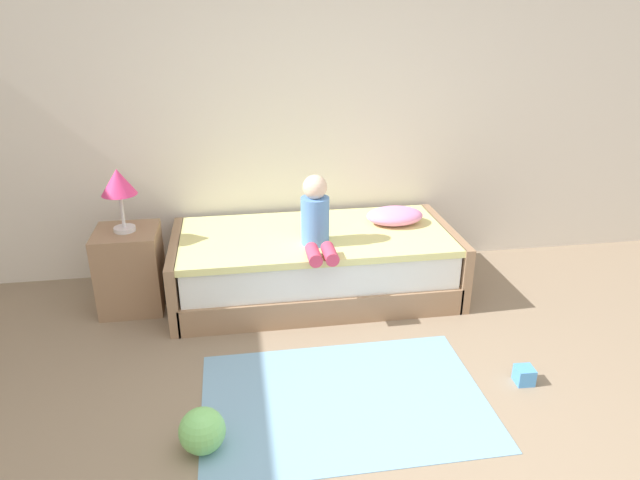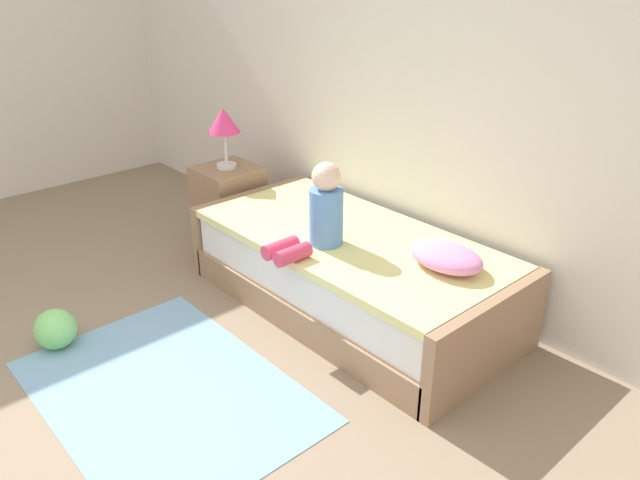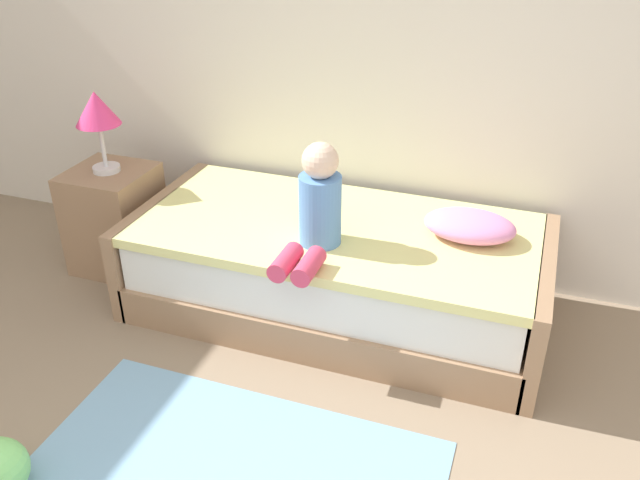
# 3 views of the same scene
# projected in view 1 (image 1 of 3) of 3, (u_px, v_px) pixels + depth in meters

# --- Properties ---
(wall_rear) EXTENTS (7.20, 0.10, 2.90)m
(wall_rear) POSITION_uv_depth(u_px,v_px,m) (307.00, 91.00, 4.40)
(wall_rear) COLOR silver
(wall_rear) RESTS_ON ground
(bed) EXTENTS (2.11, 1.00, 0.50)m
(bed) POSITION_uv_depth(u_px,v_px,m) (315.00, 264.00, 4.31)
(bed) COLOR #997556
(bed) RESTS_ON ground
(nightstand) EXTENTS (0.44, 0.44, 0.60)m
(nightstand) POSITION_uv_depth(u_px,v_px,m) (131.00, 269.00, 4.11)
(nightstand) COLOR #997556
(nightstand) RESTS_ON ground
(table_lamp) EXTENTS (0.24, 0.24, 0.45)m
(table_lamp) POSITION_uv_depth(u_px,v_px,m) (118.00, 185.00, 3.86)
(table_lamp) COLOR silver
(table_lamp) RESTS_ON nightstand
(child_figure) EXTENTS (0.20, 0.51, 0.50)m
(child_figure) POSITION_uv_depth(u_px,v_px,m) (316.00, 218.00, 3.93)
(child_figure) COLOR #598CD1
(child_figure) RESTS_ON bed
(pillow) EXTENTS (0.44, 0.30, 0.13)m
(pillow) POSITION_uv_depth(u_px,v_px,m) (395.00, 216.00, 4.37)
(pillow) COLOR #EA8CC6
(pillow) RESTS_ON bed
(toy_ball) EXTENTS (0.24, 0.24, 0.24)m
(toy_ball) POSITION_uv_depth(u_px,v_px,m) (202.00, 431.00, 2.83)
(toy_ball) COLOR #7FD872
(toy_ball) RESTS_ON ground
(area_rug) EXTENTS (1.60, 1.10, 0.01)m
(area_rug) POSITION_uv_depth(u_px,v_px,m) (344.00, 400.00, 3.22)
(area_rug) COLOR #7AA8CC
(area_rug) RESTS_ON ground
(toy_block) EXTENTS (0.11, 0.11, 0.10)m
(toy_block) POSITION_uv_depth(u_px,v_px,m) (524.00, 375.00, 3.35)
(toy_block) COLOR #4C99E5
(toy_block) RESTS_ON ground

